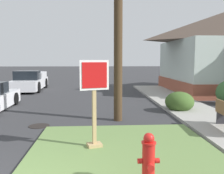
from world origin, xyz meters
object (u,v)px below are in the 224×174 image
fire_hydrant (149,161)px  pickup_truck_white (30,82)px  stop_sign (94,105)px  manhole_cover (39,126)px

fire_hydrant → pickup_truck_white: (-5.83, 14.60, 0.08)m
stop_sign → manhole_cover: 3.24m
stop_sign → pickup_truck_white: bearing=111.3°
pickup_truck_white → stop_sign: bearing=-68.7°
manhole_cover → fire_hydrant: bearing=-56.9°
fire_hydrant → stop_sign: stop_sign is taller
pickup_truck_white → manhole_cover: bearing=-73.8°
stop_sign → manhole_cover: size_ratio=3.12×
fire_hydrant → stop_sign: 2.33m
fire_hydrant → stop_sign: (-0.94, 2.04, 0.62)m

